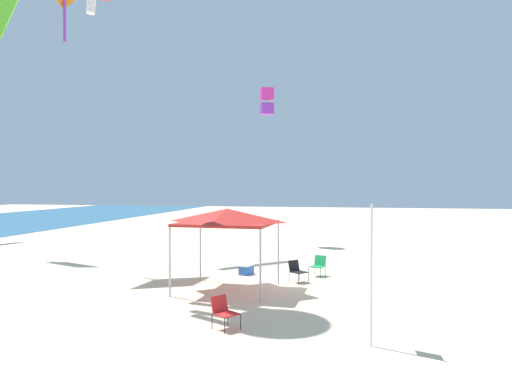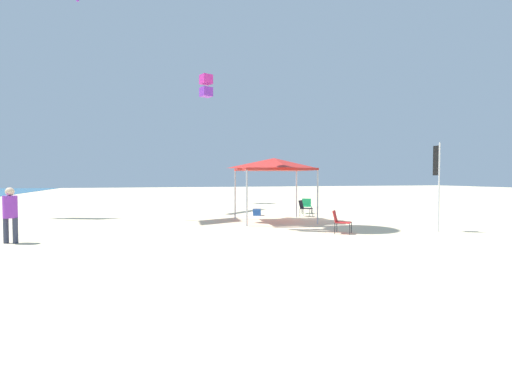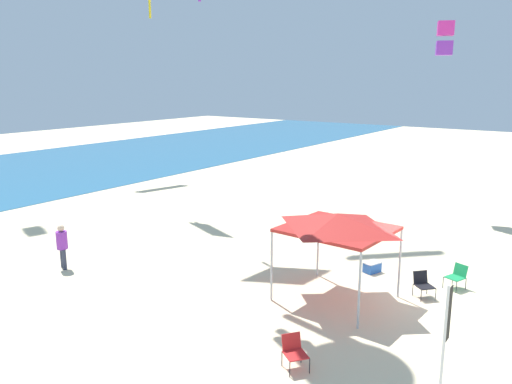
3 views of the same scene
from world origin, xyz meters
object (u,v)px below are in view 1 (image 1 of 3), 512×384
object	(u,v)px
cooler_box	(246,270)
kite_box_magenta	(267,101)
folding_chair_near_cooler	(223,310)
canopy_tent	(227,217)
folding_chair_facing_ocean	(297,270)
folding_chair_right_of_tent	(319,264)
banner_flag	(371,260)

from	to	relation	value
cooler_box	kite_box_magenta	world-z (taller)	kite_box_magenta
folding_chair_near_cooler	kite_box_magenta	world-z (taller)	kite_box_magenta
canopy_tent	folding_chair_facing_ocean	world-z (taller)	canopy_tent
cooler_box	folding_chair_right_of_tent	bearing A→B (deg)	-84.71
banner_flag	kite_box_magenta	size ratio (longest dim) A/B	1.97
cooler_box	folding_chair_near_cooler	bearing A→B (deg)	-172.24
canopy_tent	banner_flag	xyz separation A→B (m)	(-4.88, -4.72, -0.60)
folding_chair_right_of_tent	folding_chair_near_cooler	bearing A→B (deg)	-84.11
canopy_tent	folding_chair_facing_ocean	distance (m)	3.58
folding_chair_facing_ocean	banner_flag	size ratio (longest dim) A/B	0.25
canopy_tent	folding_chair_right_of_tent	xyz separation A→B (m)	(3.19, -3.00, -2.11)
folding_chair_facing_ocean	canopy_tent	bearing A→B (deg)	170.57
folding_chair_near_cooler	banner_flag	xyz separation A→B (m)	(-0.58, -3.69, 1.50)
kite_box_magenta	banner_flag	bearing A→B (deg)	176.90
banner_flag	kite_box_magenta	xyz separation A→B (m)	(18.31, 5.65, 7.03)
folding_chair_near_cooler	folding_chair_facing_ocean	xyz separation A→B (m)	(6.11, -1.23, 0.00)
folding_chair_right_of_tent	kite_box_magenta	size ratio (longest dim) A/B	0.49
kite_box_magenta	folding_chair_right_of_tent	bearing A→B (deg)	-179.25
folding_chair_facing_ocean	banner_flag	bearing A→B (deg)	-117.98
cooler_box	banner_flag	bearing A→B (deg)	-149.08
canopy_tent	folding_chair_right_of_tent	size ratio (longest dim) A/B	4.07
folding_chair_near_cooler	cooler_box	size ratio (longest dim) A/B	1.14
banner_flag	cooler_box	bearing A→B (deg)	30.92
folding_chair_facing_ocean	cooler_box	world-z (taller)	folding_chair_facing_ocean
folding_chair_facing_ocean	kite_box_magenta	size ratio (longest dim) A/B	0.49
folding_chair_near_cooler	kite_box_magenta	xyz separation A→B (m)	(17.73, 1.97, 8.53)
cooler_box	canopy_tent	bearing A→B (deg)	179.10
folding_chair_right_of_tent	folding_chair_facing_ocean	world-z (taller)	same
folding_chair_facing_ocean	cooler_box	bearing A→B (deg)	105.39
cooler_box	banner_flag	xyz separation A→B (m)	(-7.80, -4.67, 1.78)
folding_chair_facing_ocean	banner_flag	distance (m)	7.29
banner_flag	folding_chair_facing_ocean	bearing A→B (deg)	20.14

